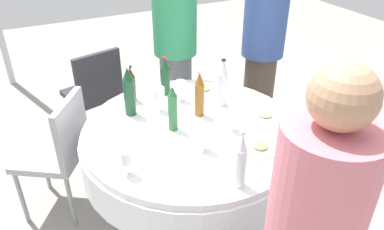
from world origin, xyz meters
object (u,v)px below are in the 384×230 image
object	(u,v)px
bottle_clear_east	(223,84)
bottle_brown_inner	(131,84)
bottle_amber_rear	(199,95)
person_rear	(175,53)
wine_glass_inner	(159,95)
plate_near	(265,116)
bottle_green_left	(173,109)
bottle_dark_green_mid	(165,77)
chair_north	(60,147)
chair_mid	(95,90)
wine_glass_east	(233,115)
wine_glass_north	(181,87)
wine_glass_mid	(127,158)
bottle_clear_north	(241,161)
plate_right	(144,140)
person_far	(262,50)
bottle_dark_green_far	(129,92)
dining_table	(192,148)
wine_glass_right	(205,136)
plate_front	(260,148)
plate_south	(203,90)

from	to	relation	value
bottle_clear_east	bottle_brown_inner	world-z (taller)	bottle_clear_east
bottle_amber_rear	person_rear	distance (m)	0.82
wine_glass_inner	plate_near	bearing A→B (deg)	-123.81
bottle_green_left	bottle_dark_green_mid	world-z (taller)	bottle_green_left
chair_north	chair_mid	bearing A→B (deg)	3.48
bottle_amber_rear	bottle_clear_east	distance (m)	0.20
chair_mid	chair_north	distance (m)	0.83
wine_glass_east	wine_glass_north	size ratio (longest dim) A/B	0.97
wine_glass_mid	bottle_green_left	bearing A→B (deg)	-52.35
bottle_clear_north	plate_right	bearing A→B (deg)	27.07
bottle_clear_north	bottle_amber_rear	bearing A→B (deg)	-11.01
person_far	chair_north	bearing A→B (deg)	-118.04
wine_glass_north	bottle_clear_east	bearing A→B (deg)	-126.37
chair_mid	bottle_dark_green_mid	bearing A→B (deg)	-79.32
bottle_dark_green_far	plate_near	size ratio (longest dim) A/B	1.61
bottle_amber_rear	person_rear	bearing A→B (deg)	-13.79
bottle_green_left	bottle_brown_inner	bearing A→B (deg)	12.51
bottle_amber_rear	bottle_clear_east	bearing A→B (deg)	-75.33
dining_table	wine_glass_north	distance (m)	0.42
wine_glass_right	plate_front	size ratio (longest dim) A/B	0.67
bottle_green_left	wine_glass_inner	world-z (taller)	bottle_green_left
bottle_amber_rear	bottle_brown_inner	world-z (taller)	bottle_amber_rear
dining_table	person_rear	distance (m)	0.99
bottle_dark_green_mid	plate_south	distance (m)	0.29
plate_south	person_rear	xyz separation A→B (m)	(0.52, -0.02, 0.08)
bottle_amber_rear	plate_right	bearing A→B (deg)	105.87
bottle_clear_east	bottle_green_left	bearing A→B (deg)	107.74
wine_glass_inner	person_rear	size ratio (longest dim) A/B	0.10
bottle_amber_rear	chair_mid	xyz separation A→B (m)	(1.08, 0.42, -0.36)
person_far	person_rear	bearing A→B (deg)	-145.50
plate_near	person_far	world-z (taller)	person_far
wine_glass_mid	person_rear	xyz separation A→B (m)	(1.15, -0.77, -0.01)
wine_glass_east	plate_front	world-z (taller)	wine_glass_east
wine_glass_right	person_far	world-z (taller)	person_far
plate_south	plate_front	bearing A→B (deg)	176.35
bottle_amber_rear	plate_south	bearing A→B (deg)	-32.77
bottle_dark_green_far	wine_glass_inner	xyz separation A→B (m)	(-0.05, -0.18, -0.04)
bottle_brown_inner	plate_front	xyz separation A→B (m)	(-0.85, -0.44, -0.10)
dining_table	chair_north	size ratio (longest dim) A/B	1.54
wine_glass_right	plate_front	world-z (taller)	wine_glass_right
plate_front	plate_south	size ratio (longest dim) A/B	0.94
wine_glass_east	person_rear	world-z (taller)	person_rear
plate_right	bottle_clear_east	bearing A→B (deg)	-74.51
dining_table	plate_right	world-z (taller)	plate_right
bottle_dark_green_mid	person_far	xyz separation A→B (m)	(0.18, -0.93, -0.03)
plate_front	chair_mid	size ratio (longest dim) A/B	0.23
bottle_green_left	dining_table	bearing A→B (deg)	-106.91
wine_glass_mid	person_rear	size ratio (longest dim) A/B	0.09
bottle_dark_green_mid	wine_glass_north	distance (m)	0.15
dining_table	person_rear	bearing A→B (deg)	-18.36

